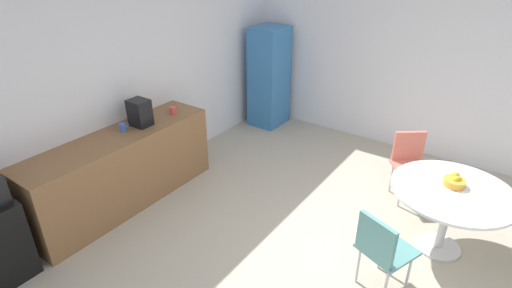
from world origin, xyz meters
TOP-DOWN VIEW (x-y plane):
  - ground_plane at (0.00, 0.00)m, footprint 6.00×6.00m
  - wall_back at (0.00, 3.00)m, footprint 6.00×0.10m
  - wall_side_right at (3.00, 0.00)m, footprint 0.10×6.00m
  - counter_block at (-0.43, 2.65)m, footprint 2.32×0.60m
  - locker_cabinet at (2.55, 2.55)m, footprint 0.60×0.50m
  - round_table at (0.89, -0.69)m, footprint 1.16×1.16m
  - chair_coral at (1.68, -0.08)m, footprint 0.59×0.59m
  - chair_teal at (-0.05, -0.33)m, footprint 0.54×0.54m
  - fruit_bowl at (0.97, -0.67)m, footprint 0.21×0.21m
  - mug_white at (-0.31, 2.69)m, footprint 0.13×0.08m
  - mug_green at (0.38, 2.59)m, footprint 0.13×0.08m
  - coffee_maker at (-0.08, 2.65)m, footprint 0.20×0.24m

SIDE VIEW (x-z plane):
  - ground_plane at x=0.00m, z-range 0.00..0.00m
  - counter_block at x=-0.43m, z-range 0.00..0.90m
  - chair_coral at x=1.68m, z-range 0.11..0.94m
  - chair_teal at x=-0.05m, z-range 0.11..0.94m
  - round_table at x=0.89m, z-range 0.24..0.97m
  - fruit_bowl at x=0.97m, z-range 0.72..0.85m
  - locker_cabinet at x=2.55m, z-range 0.00..1.66m
  - mug_white at x=-0.31m, z-range 0.90..1.00m
  - mug_green at x=0.38m, z-range 0.90..1.00m
  - coffee_maker at x=-0.08m, z-range 0.90..1.22m
  - wall_back at x=0.00m, z-range 0.00..2.60m
  - wall_side_right at x=3.00m, z-range 0.00..2.60m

